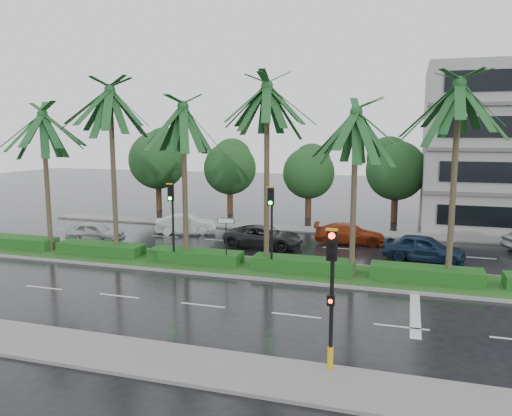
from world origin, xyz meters
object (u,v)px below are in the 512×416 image
(car_white, at_px, (186,224))
(car_darkgrey, at_px, (264,237))
(signal_median_left, at_px, (172,211))
(car_blue, at_px, (424,248))
(car_red, at_px, (350,234))
(signal_near, at_px, (331,294))
(street_sign, at_px, (226,230))
(car_silver, at_px, (96,232))

(car_white, height_order, car_darkgrey, car_white)
(signal_median_left, bearing_deg, car_blue, 21.00)
(car_white, xyz_separation_m, car_red, (11.50, 0.19, -0.03))
(car_blue, bearing_deg, car_red, 63.50)
(signal_near, relative_size, car_white, 1.04)
(car_darkgrey, xyz_separation_m, car_red, (5.00, 2.65, -0.03))
(street_sign, relative_size, car_darkgrey, 0.53)
(car_silver, xyz_separation_m, car_darkgrey, (11.00, 1.75, 0.03))
(signal_median_left, bearing_deg, car_red, 44.02)
(car_white, bearing_deg, car_red, -110.74)
(car_red, bearing_deg, car_blue, -132.22)
(car_white, bearing_deg, car_darkgrey, -132.42)
(signal_median_left, distance_m, car_silver, 8.73)
(street_sign, distance_m, car_silver, 11.21)
(car_white, bearing_deg, car_blue, -122.42)
(signal_near, relative_size, car_silver, 1.13)
(street_sign, xyz_separation_m, car_blue, (10.00, 4.81, -1.37))
(car_white, height_order, car_blue, car_blue)
(street_sign, distance_m, car_blue, 11.18)
(car_darkgrey, bearing_deg, signal_near, -155.73)
(signal_near, relative_size, car_blue, 0.99)
(car_silver, bearing_deg, signal_near, -132.16)
(signal_near, distance_m, signal_median_left, 13.93)
(street_sign, height_order, car_white, street_sign)
(street_sign, xyz_separation_m, car_silver, (-10.50, 3.63, -1.47))
(car_white, distance_m, car_darkgrey, 6.95)
(car_white, relative_size, car_darkgrey, 0.85)
(car_darkgrey, distance_m, car_blue, 9.52)
(signal_median_left, relative_size, car_red, 0.96)
(car_darkgrey, bearing_deg, signal_median_left, 149.01)
(signal_near, bearing_deg, car_darkgrey, 113.08)
(car_red, bearing_deg, signal_median_left, 127.40)
(car_darkgrey, bearing_deg, car_blue, -92.26)
(car_silver, relative_size, car_red, 0.85)
(car_blue, bearing_deg, car_silver, 102.40)
(street_sign, bearing_deg, signal_near, -54.66)
(street_sign, relative_size, car_white, 0.62)
(car_red, height_order, car_blue, car_blue)
(car_white, xyz_separation_m, car_darkgrey, (6.50, -2.46, -0.01))
(signal_median_left, xyz_separation_m, car_red, (8.50, 8.21, -2.34))
(street_sign, distance_m, car_darkgrey, 5.59)
(car_silver, xyz_separation_m, car_red, (16.00, 4.40, 0.01))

